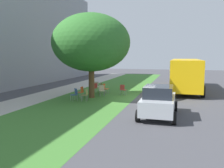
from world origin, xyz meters
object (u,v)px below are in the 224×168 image
at_px(chair_0, 105,88).
at_px(chair_2, 94,87).
at_px(school_bus, 185,71).
at_px(street_tree, 91,43).
at_px(chair_1, 81,91).
at_px(chair_4, 123,89).
at_px(chair_3, 85,94).
at_px(chair_8, 102,87).
at_px(chair_7, 97,86).
at_px(parked_car, 159,101).
at_px(chair_5, 75,94).
at_px(chair_6, 102,90).

height_order(chair_0, chair_2, same).
bearing_deg(school_bus, chair_0, 124.25).
distance_m(street_tree, school_bus, 9.81).
bearing_deg(school_bus, chair_1, 131.44).
distance_m(chair_2, chair_4, 2.66).
bearing_deg(chair_2, chair_3, -169.69).
height_order(chair_4, chair_8, same).
height_order(street_tree, chair_7, street_tree).
height_order(chair_8, parked_car, parked_car).
bearing_deg(chair_1, chair_8, -14.59).
height_order(chair_3, school_bus, school_bus).
relative_size(chair_0, chair_2, 1.00).
relative_size(chair_3, school_bus, 0.08).
height_order(chair_7, parked_car, parked_car).
distance_m(chair_2, chair_5, 3.69).
bearing_deg(parked_car, chair_0, 38.50).
bearing_deg(school_bus, chair_2, 119.29).
relative_size(chair_7, school_bus, 0.08).
distance_m(chair_6, parked_car, 7.21).
height_order(street_tree, chair_5, street_tree).
bearing_deg(chair_2, school_bus, -60.71).
height_order(chair_5, chair_6, same).
distance_m(chair_3, chair_8, 4.00).
bearing_deg(chair_8, school_bus, -60.68).
height_order(chair_0, chair_1, same).
distance_m(chair_3, chair_6, 2.43).
bearing_deg(parked_car, chair_1, 57.49).
distance_m(chair_1, chair_5, 1.11).
bearing_deg(parked_car, chair_7, 39.62).
relative_size(chair_2, chair_5, 1.00).
bearing_deg(chair_0, chair_8, 37.65).
height_order(chair_2, chair_8, same).
xyz_separation_m(street_tree, chair_8, (2.47, -0.05, -3.69)).
height_order(chair_0, school_bus, school_bus).
height_order(chair_1, chair_4, same).
relative_size(chair_4, parked_car, 0.24).
bearing_deg(school_bus, chair_6, 130.53).
relative_size(street_tree, school_bus, 0.62).
relative_size(chair_2, chair_7, 1.00).
relative_size(chair_2, chair_4, 1.00).
relative_size(street_tree, chair_5, 7.28).
relative_size(chair_0, chair_5, 1.00).
bearing_deg(chair_5, chair_7, 0.09).
distance_m(chair_1, parked_car, 7.36).
relative_size(chair_4, chair_8, 1.00).
relative_size(chair_5, chair_6, 1.00).
bearing_deg(chair_3, chair_7, 10.09).
height_order(chair_5, chair_8, same).
distance_m(chair_1, chair_4, 3.52).
relative_size(parked_car, school_bus, 0.36).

